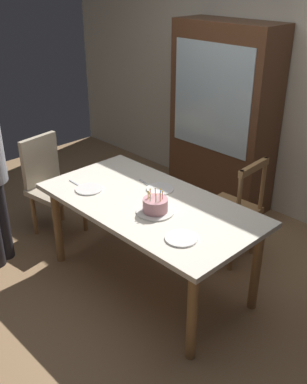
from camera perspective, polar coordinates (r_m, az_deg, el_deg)
The scene contains 12 objects.
ground at distance 3.80m, azimuth -0.53°, elevation -11.31°, with size 6.40×6.40×0.00m, color #93704C.
back_wall at distance 4.59m, azimuth 16.79°, elevation 12.53°, with size 6.40×0.10×2.60m, color beige.
dining_table at distance 3.43m, azimuth -0.58°, elevation -2.53°, with size 1.74×0.91×0.75m.
birthday_cake at distance 3.22m, azimuth 0.23°, elevation -1.84°, with size 0.28×0.28×0.18m.
plate_near_celebrant at distance 3.60m, azimuth -8.23°, elevation 0.38°, with size 0.22×0.22×0.01m, color white.
plate_far_side at distance 3.57m, azimuth 0.83°, elevation 0.41°, with size 0.22×0.22×0.01m, color white.
plate_near_guest at distance 2.94m, azimuth 3.56°, elevation -5.89°, with size 0.22×0.22×0.01m, color white.
fork_near_celebrant at distance 3.72m, azimuth -9.88°, elevation 1.05°, with size 0.18×0.02×0.01m, color silver.
fork_far_side at distance 3.67m, azimuth -1.05°, elevation 1.11°, with size 0.18×0.02×0.01m, color silver.
chair_spindle_back at distance 3.93m, azimuth 9.93°, elevation -2.39°, with size 0.46×0.46×0.95m.
chair_upholstered at distance 4.35m, azimuth -13.09°, elevation 1.41°, with size 0.50×0.50×0.95m.
china_cabinet at distance 4.72m, azimuth 8.88°, elevation 9.32°, with size 1.10×0.45×1.90m.
Camera 1 is at (2.17, -2.05, 2.35)m, focal length 41.80 mm.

